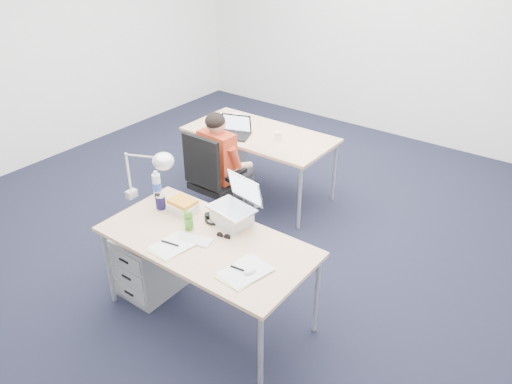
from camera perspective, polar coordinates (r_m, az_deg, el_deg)
floor at (r=4.92m, az=-4.06°, el=-5.49°), size 7.00×7.00×0.00m
room at (r=4.17m, az=-4.91°, el=14.09°), size 6.02×7.02×2.80m
desk_near at (r=3.69m, az=-5.67°, el=-6.02°), size 1.60×0.80×0.73m
desk_far at (r=5.40m, az=0.40°, el=6.29°), size 1.60×0.80×0.73m
office_chair at (r=5.02m, az=-4.54°, el=-0.78°), size 0.65×0.65×1.02m
seated_person at (r=4.98m, az=-3.36°, el=3.06°), size 0.37×0.64×1.18m
drawer_pedestal_near at (r=4.27m, az=-11.89°, el=-7.83°), size 0.40×0.50×0.55m
drawer_pedestal_far at (r=5.79m, az=-4.03°, el=3.47°), size 0.40×0.50×0.55m
silver_laptop at (r=3.73m, az=-2.81°, el=-1.30°), size 0.38×0.32×0.36m
wireless_keyboard at (r=3.66m, az=-7.08°, el=-5.43°), size 0.28×0.17×0.01m
computer_mouse at (r=3.33m, az=-0.68°, el=-9.00°), size 0.08×0.11×0.04m
headphones at (r=3.86m, az=-4.73°, el=-3.06°), size 0.22×0.17×0.03m
can_koozie at (r=4.05m, az=-10.82°, el=-1.10°), size 0.09×0.09×0.12m
water_bottle at (r=4.21m, az=-11.29°, el=0.94°), size 0.09×0.09×0.23m
bear_figurine at (r=3.75m, az=-7.71°, el=-3.16°), size 0.10×0.08×0.17m
book_stack at (r=3.99m, az=-8.36°, el=-1.56°), size 0.26×0.22×0.10m
cordless_phone at (r=4.06m, az=-11.13°, el=-1.00°), size 0.04×0.03×0.13m
papers_left at (r=3.63m, az=-9.55°, el=-6.04°), size 0.25×0.34×0.01m
papers_right at (r=3.34m, az=-1.47°, el=-9.13°), size 0.28×0.36×0.01m
sunglasses at (r=3.67m, az=-3.72°, el=-5.04°), size 0.12×0.07×0.03m
desk_lamp at (r=4.04m, az=-12.92°, el=2.06°), size 0.51×0.26×0.55m
dark_laptop at (r=5.25m, az=-2.58°, el=7.48°), size 0.40×0.39×0.23m
far_cup at (r=5.18m, az=2.51°, el=6.39°), size 0.08×0.08×0.10m
far_papers at (r=5.75m, az=-2.83°, el=8.34°), size 0.25×0.33×0.01m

